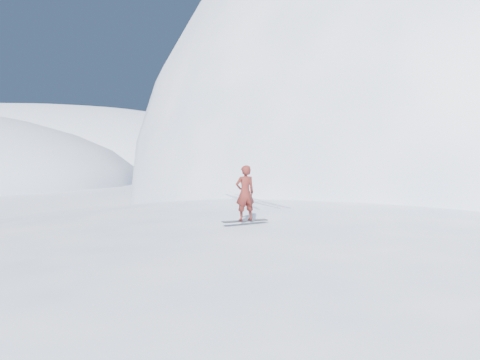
# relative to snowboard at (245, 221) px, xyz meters

# --- Properties ---
(ground) EXTENTS (400.00, 400.00, 0.00)m
(ground) POSITION_rel_snowboard_xyz_m (1.92, 0.17, -2.41)
(ground) COLOR white
(ground) RESTS_ON ground
(near_ridge) EXTENTS (36.00, 28.00, 4.80)m
(near_ridge) POSITION_rel_snowboard_xyz_m (2.92, 3.17, -2.41)
(near_ridge) COLOR white
(near_ridge) RESTS_ON ground
(summit_peak) EXTENTS (60.00, 56.00, 56.00)m
(summit_peak) POSITION_rel_snowboard_xyz_m (23.92, 26.17, -2.41)
(summit_peak) COLOR white
(summit_peak) RESTS_ON ground
(peak_shoulder) EXTENTS (28.00, 24.00, 18.00)m
(peak_shoulder) POSITION_rel_snowboard_xyz_m (11.92, 20.17, -2.41)
(peak_shoulder) COLOR white
(peak_shoulder) RESTS_ON ground
(far_ridge_c) EXTENTS (140.00, 90.00, 36.00)m
(far_ridge_c) POSITION_rel_snowboard_xyz_m (-38.08, 110.17, -2.41)
(far_ridge_c) COLOR white
(far_ridge_c) RESTS_ON ground
(wind_bumps) EXTENTS (16.00, 14.40, 1.00)m
(wind_bumps) POSITION_rel_snowboard_xyz_m (1.36, 2.29, -2.41)
(wind_bumps) COLOR white
(wind_bumps) RESTS_ON ground
(snowboard) EXTENTS (1.34, 0.58, 0.02)m
(snowboard) POSITION_rel_snowboard_xyz_m (0.00, 0.00, 0.00)
(snowboard) COLOR black
(snowboard) RESTS_ON near_ridge
(snowboarder) EXTENTS (0.64, 0.50, 1.54)m
(snowboarder) POSITION_rel_snowboard_xyz_m (0.00, 0.00, 0.78)
(snowboarder) COLOR maroon
(snowboarder) RESTS_ON snowboard
(board_tracks) EXTENTS (1.72, 5.98, 0.04)m
(board_tracks) POSITION_rel_snowboard_xyz_m (1.05, 5.72, 0.01)
(board_tracks) COLOR silver
(board_tracks) RESTS_ON ground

